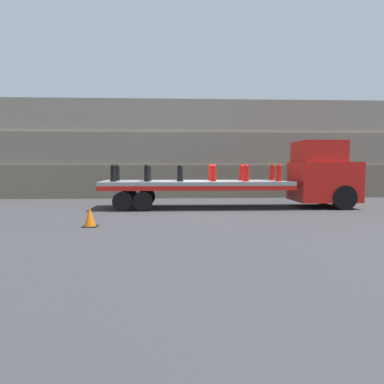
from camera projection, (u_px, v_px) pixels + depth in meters
ground_plane at (196, 208)px, 17.16m from camera, size 120.00×120.00×0.00m
rock_cliff at (190, 150)px, 23.56m from camera, size 60.00×3.30×5.85m
truck_cab at (325, 175)px, 17.36m from camera, size 2.72×2.60×3.05m
flatbed_trailer at (185, 186)px, 17.06m from camera, size 8.52×2.62×1.24m
fire_hydrant_black_near_0 at (113, 173)px, 16.30m from camera, size 0.30×0.46×0.76m
fire_hydrant_black_far_0 at (117, 173)px, 17.40m from camera, size 0.30×0.46×0.76m
fire_hydrant_black_near_1 at (147, 173)px, 16.37m from camera, size 0.30×0.46×0.76m
fire_hydrant_black_far_1 at (149, 173)px, 17.48m from camera, size 0.30×0.46×0.76m
fire_hydrant_black_near_2 at (180, 173)px, 16.45m from camera, size 0.30×0.46×0.76m
fire_hydrant_black_far_2 at (180, 173)px, 17.55m from camera, size 0.30×0.46×0.76m
fire_hydrant_red_near_3 at (213, 173)px, 16.53m from camera, size 0.30×0.46×0.76m
fire_hydrant_red_far_3 at (211, 173)px, 17.63m from camera, size 0.30×0.46×0.76m
fire_hydrant_red_near_4 at (246, 173)px, 16.60m from camera, size 0.30×0.46×0.76m
fire_hydrant_red_far_4 at (242, 172)px, 17.71m from camera, size 0.30×0.46×0.76m
fire_hydrant_red_near_5 at (279, 173)px, 16.68m from camera, size 0.30×0.46×0.76m
fire_hydrant_red_far_5 at (272, 172)px, 17.78m from camera, size 0.30×0.46×0.76m
cargo_strap_rear at (148, 164)px, 16.90m from camera, size 0.05×2.72×0.01m
cargo_strap_middle at (275, 164)px, 17.20m from camera, size 0.05×2.72×0.01m
traffic_cone at (90, 217)px, 11.88m from camera, size 0.47×0.47×0.64m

